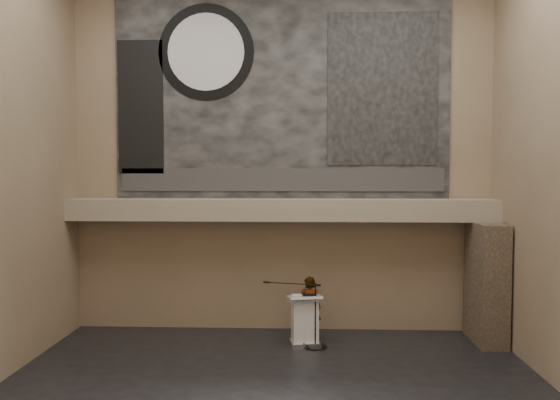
{
  "coord_description": "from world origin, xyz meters",
  "views": [
    {
      "loc": [
        0.5,
        -9.17,
        3.85
      ],
      "look_at": [
        0.0,
        3.2,
        3.2
      ],
      "focal_mm": 35.0,
      "sensor_mm": 36.0,
      "label": 1
    }
  ],
  "objects": [
    {
      "name": "sprinkler_right",
      "position": [
        1.9,
        3.55,
        2.67
      ],
      "size": [
        0.04,
        0.04,
        0.06
      ],
      "primitive_type": "cylinder",
      "color": "#B2893D",
      "rests_on": "soffit"
    },
    {
      "name": "binder",
      "position": [
        0.67,
        2.74,
        1.12
      ],
      "size": [
        0.31,
        0.25,
        0.04
      ],
      "primitive_type": "cube",
      "rotation": [
        0.0,
        0.0,
        0.01
      ],
      "color": "black",
      "rests_on": "lectern"
    },
    {
      "name": "stone_pier",
      "position": [
        4.65,
        3.15,
        1.35
      ],
      "size": [
        0.6,
        1.4,
        2.7
      ],
      "primitive_type": "cube",
      "color": "#3D3025",
      "rests_on": "floor"
    },
    {
      "name": "banner_text_strip",
      "position": [
        0.0,
        3.93,
        3.65
      ],
      "size": [
        7.76,
        0.02,
        0.55
      ],
      "primitive_type": "cube",
      "color": "#2B2B2B",
      "rests_on": "banner"
    },
    {
      "name": "banner",
      "position": [
        0.0,
        3.97,
        5.7
      ],
      "size": [
        8.0,
        0.05,
        5.0
      ],
      "primitive_type": "cube",
      "color": "black",
      "rests_on": "wall_back"
    },
    {
      "name": "banner_clock_face",
      "position": [
        -1.8,
        3.91,
        6.7
      ],
      "size": [
        1.84,
        0.02,
        1.84
      ],
      "primitive_type": "cylinder",
      "rotation": [
        1.57,
        0.0,
        0.0
      ],
      "color": "silver",
      "rests_on": "banner"
    },
    {
      "name": "lectern",
      "position": [
        0.57,
        2.78,
        0.55
      ],
      "size": [
        0.8,
        0.63,
        1.13
      ],
      "rotation": [
        0.0,
        0.0,
        0.18
      ],
      "color": "silver",
      "rests_on": "floor"
    },
    {
      "name": "banner_building_print",
      "position": [
        2.4,
        3.93,
        5.8
      ],
      "size": [
        2.6,
        0.02,
        3.6
      ],
      "primitive_type": "cube",
      "color": "black",
      "rests_on": "banner"
    },
    {
      "name": "floor",
      "position": [
        0.0,
        0.0,
        0.0
      ],
      "size": [
        10.0,
        10.0,
        0.0
      ],
      "primitive_type": "plane",
      "color": "black",
      "rests_on": "ground"
    },
    {
      "name": "sprinkler_left",
      "position": [
        -1.6,
        3.55,
        2.67
      ],
      "size": [
        0.04,
        0.04,
        0.06
      ],
      "primitive_type": "cylinder",
      "color": "#B2893D",
      "rests_on": "soffit"
    },
    {
      "name": "banner_brick_print",
      "position": [
        -3.4,
        3.93,
        5.4
      ],
      "size": [
        1.1,
        0.02,
        3.2
      ],
      "primitive_type": "cube",
      "color": "black",
      "rests_on": "banner"
    },
    {
      "name": "mic_stand",
      "position": [
        0.76,
        2.63,
        0.21
      ],
      "size": [
        1.41,
        0.52,
        1.42
      ],
      "rotation": [
        0.0,
        0.0,
        -0.22
      ],
      "color": "black",
      "rests_on": "floor"
    },
    {
      "name": "soffit",
      "position": [
        0.0,
        3.6,
        2.95
      ],
      "size": [
        10.0,
        0.8,
        0.5
      ],
      "primitive_type": "cube",
      "color": "gray",
      "rests_on": "wall_back"
    },
    {
      "name": "banner_clock_rim",
      "position": [
        -1.8,
        3.93,
        6.7
      ],
      "size": [
        2.3,
        0.02,
        2.3
      ],
      "primitive_type": "cylinder",
      "rotation": [
        1.57,
        0.0,
        0.0
      ],
      "color": "black",
      "rests_on": "banner"
    },
    {
      "name": "wall_back",
      "position": [
        0.0,
        4.0,
        4.25
      ],
      "size": [
        10.0,
        0.02,
        8.5
      ],
      "primitive_type": "cube",
      "color": "#7C6A4E",
      "rests_on": "floor"
    },
    {
      "name": "wall_front",
      "position": [
        0.0,
        -4.0,
        4.25
      ],
      "size": [
        10.0,
        0.02,
        8.5
      ],
      "primitive_type": "cube",
      "color": "#7C6A4E",
      "rests_on": "floor"
    },
    {
      "name": "papers",
      "position": [
        0.41,
        2.78,
        1.1
      ],
      "size": [
        0.3,
        0.37,
        0.0
      ],
      "primitive_type": "cube",
      "rotation": [
        0.0,
        0.0,
        0.23
      ],
      "color": "silver",
      "rests_on": "lectern"
    },
    {
      "name": "speaker_person",
      "position": [
        0.67,
        3.15,
        0.73
      ],
      "size": [
        0.57,
        0.41,
        1.46
      ],
      "primitive_type": "imported",
      "rotation": [
        0.0,
        0.0,
        3.03
      ],
      "color": "silver",
      "rests_on": "floor"
    }
  ]
}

